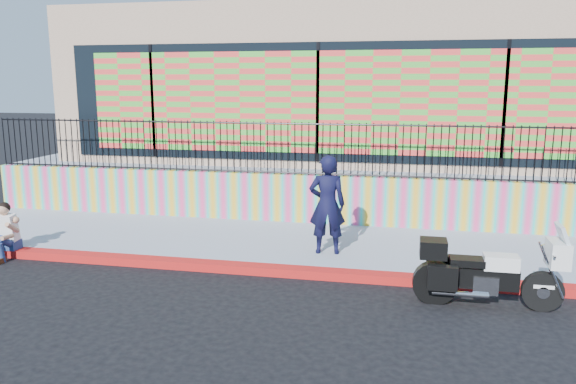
# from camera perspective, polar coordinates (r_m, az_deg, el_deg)

# --- Properties ---
(ground) EXTENTS (90.00, 90.00, 0.00)m
(ground) POSITION_cam_1_polar(r_m,az_deg,el_deg) (9.98, -0.79, -8.41)
(ground) COLOR black
(ground) RESTS_ON ground
(red_curb) EXTENTS (16.00, 0.30, 0.15)m
(red_curb) POSITION_cam_1_polar(r_m,az_deg,el_deg) (9.96, -0.79, -8.00)
(red_curb) COLOR #A30B19
(red_curb) RESTS_ON ground
(sidewalk) EXTENTS (16.00, 3.00, 0.15)m
(sidewalk) POSITION_cam_1_polar(r_m,az_deg,el_deg) (11.50, 1.00, -5.36)
(sidewalk) COLOR #939BB0
(sidewalk) RESTS_ON ground
(mural_wall) EXTENTS (16.00, 0.20, 1.10)m
(mural_wall) POSITION_cam_1_polar(r_m,az_deg,el_deg) (12.87, 2.34, -0.70)
(mural_wall) COLOR #F44081
(mural_wall) RESTS_ON sidewalk
(metal_fence) EXTENTS (15.80, 0.04, 1.20)m
(metal_fence) POSITION_cam_1_polar(r_m,az_deg,el_deg) (12.69, 2.39, 4.39)
(metal_fence) COLOR black
(metal_fence) RESTS_ON mural_wall
(elevated_platform) EXTENTS (16.00, 10.00, 1.25)m
(elevated_platform) POSITION_cam_1_polar(r_m,az_deg,el_deg) (17.86, 5.04, 2.36)
(elevated_platform) COLOR #939BB0
(elevated_platform) RESTS_ON ground
(storefront_building) EXTENTS (14.00, 8.06, 4.00)m
(storefront_building) POSITION_cam_1_polar(r_m,az_deg,el_deg) (17.43, 5.10, 10.81)
(storefront_building) COLOR tan
(storefront_building) RESTS_ON elevated_platform
(police_motorcycle) EXTENTS (2.15, 0.71, 1.34)m
(police_motorcycle) POSITION_cam_1_polar(r_m,az_deg,el_deg) (8.97, 19.45, -7.57)
(police_motorcycle) COLOR black
(police_motorcycle) RESTS_ON ground
(police_officer) EXTENTS (0.74, 0.55, 1.87)m
(police_officer) POSITION_cam_1_polar(r_m,az_deg,el_deg) (10.50, 4.00, -1.29)
(police_officer) COLOR black
(police_officer) RESTS_ON sidewalk
(seated_man) EXTENTS (0.54, 0.71, 1.06)m
(seated_man) POSITION_cam_1_polar(r_m,az_deg,el_deg) (11.99, -27.06, -4.05)
(seated_man) COLOR navy
(seated_man) RESTS_ON ground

